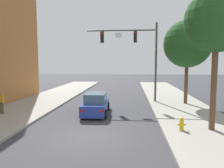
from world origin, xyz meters
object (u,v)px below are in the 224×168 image
Objects in this scene: fire_hydrant at (182,124)px; street_tree_second at (187,44)px; traffic_signal_mast at (136,47)px; car_lead_blue at (96,104)px; pedestrian_sidewalk_left_walker at (1,101)px; street_tree_nearest at (217,21)px.

street_tree_second reaches higher than fire_hydrant.
fire_hydrant is at bearing -105.53° from street_tree_second.
street_tree_second reaches higher than traffic_signal_mast.
pedestrian_sidewalk_left_walker is at bearing -169.97° from car_lead_blue.
street_tree_nearest reaches higher than street_tree_second.
street_tree_nearest reaches higher than car_lead_blue.
car_lead_blue is 0.57× the size of street_tree_second.
street_tree_second is (14.50, 5.28, 4.50)m from pedestrian_sidewalk_left_walker.
traffic_signal_mast is at bearing 105.05° from fire_hydrant.
pedestrian_sidewalk_left_walker is 12.59m from fire_hydrant.
car_lead_blue is at bearing 10.03° from pedestrian_sidewalk_left_walker.
traffic_signal_mast is 12.39m from pedestrian_sidewalk_left_walker.
street_tree_nearest is (14.00, -2.43, 5.03)m from pedestrian_sidewalk_left_walker.
car_lead_blue is 9.95m from street_tree_second.
car_lead_blue is 6.73m from fire_hydrant.
traffic_signal_mast reaches higher than car_lead_blue.
fire_hydrant is at bearing -12.41° from pedestrian_sidewalk_left_walker.
street_tree_nearest is at bearing -26.84° from car_lead_blue.
street_tree_nearest is at bearing 8.98° from fire_hydrant.
car_lead_blue is at bearing -122.68° from traffic_signal_mast.
street_tree_second is at bearing 27.91° from car_lead_blue.
street_tree_nearest is at bearing -64.37° from traffic_signal_mast.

